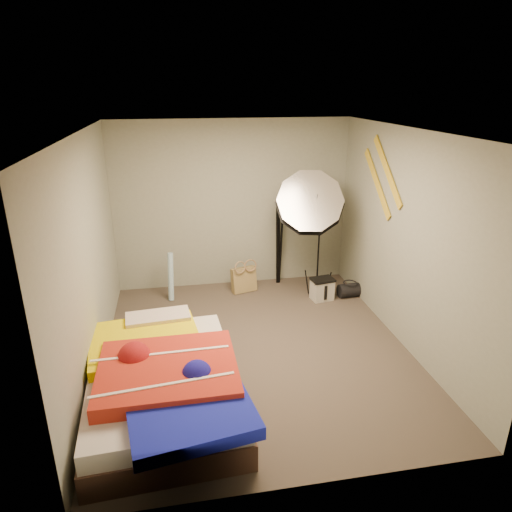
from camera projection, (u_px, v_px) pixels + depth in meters
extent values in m
plane|color=#4D4239|center=(257.00, 349.00, 5.40)|extent=(4.00, 4.00, 0.00)
plane|color=silver|center=(257.00, 131.00, 4.52)|extent=(4.00, 4.00, 0.00)
plane|color=gray|center=(233.00, 205.00, 6.80)|extent=(3.50, 0.00, 3.50)
plane|color=gray|center=(310.00, 347.00, 3.12)|extent=(3.50, 0.00, 3.50)
plane|color=gray|center=(89.00, 260.00, 4.66)|extent=(0.00, 4.00, 4.00)
plane|color=gray|center=(406.00, 241.00, 5.25)|extent=(0.00, 4.00, 4.00)
cube|color=tan|center=(244.00, 280.00, 6.86)|extent=(0.41, 0.26, 0.39)
cylinder|color=#5AA5CE|center=(171.00, 277.00, 6.55)|extent=(0.12, 0.21, 0.70)
cube|color=beige|center=(322.00, 290.00, 6.61)|extent=(0.33, 0.26, 0.30)
cylinder|color=black|center=(349.00, 290.00, 6.71)|extent=(0.35, 0.23, 0.20)
cube|color=gold|center=(387.00, 171.00, 5.56)|extent=(0.02, 0.91, 0.78)
cube|color=gold|center=(377.00, 183.00, 5.86)|extent=(0.02, 0.91, 0.78)
cube|color=#4F3328|center=(165.00, 396.00, 4.38)|extent=(1.48, 2.04, 0.25)
cube|color=silver|center=(163.00, 377.00, 4.30)|extent=(1.44, 1.99, 0.18)
cube|color=yellow|center=(145.00, 343.00, 4.63)|extent=(1.19, 1.07, 0.14)
cube|color=red|center=(168.00, 372.00, 4.13)|extent=(1.24, 1.04, 0.16)
cube|color=#1822CB|center=(191.00, 415.00, 3.64)|extent=(1.09, 0.93, 0.12)
cube|color=#D89AB4|center=(158.00, 320.00, 5.00)|extent=(0.71, 0.37, 0.14)
cylinder|color=black|center=(319.00, 247.00, 6.52)|extent=(0.03, 0.03, 1.51)
cube|color=black|center=(321.00, 199.00, 6.27)|extent=(0.07, 0.07, 0.09)
cone|color=white|center=(310.00, 204.00, 6.19)|extent=(1.24, 0.98, 1.11)
cylinder|color=black|center=(279.00, 245.00, 7.01)|extent=(0.05, 0.05, 1.25)
cube|color=black|center=(279.00, 201.00, 6.77)|extent=(0.09, 0.09, 0.13)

